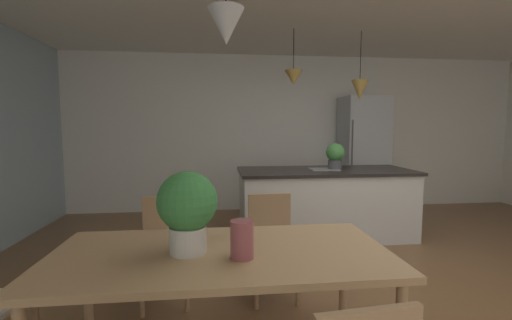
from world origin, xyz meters
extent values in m
cube|color=brown|center=(0.00, 0.00, -0.02)|extent=(10.00, 8.40, 0.04)
cube|color=white|center=(0.00, 3.26, 1.35)|extent=(10.00, 0.12, 2.70)
cube|color=tan|center=(-1.48, -0.81, 0.71)|extent=(2.00, 0.97, 0.04)
cylinder|color=tan|center=(-2.40, -0.40, 0.35)|extent=(0.06, 0.06, 0.71)
cylinder|color=tan|center=(-0.56, -0.40, 0.35)|extent=(0.06, 0.06, 0.71)
cube|color=#A87F56|center=(-1.93, 0.00, 0.43)|extent=(0.43, 0.43, 0.04)
cube|color=white|center=(-1.93, 0.00, 0.47)|extent=(0.39, 0.39, 0.03)
cube|color=#A87F56|center=(-1.94, 0.18, 0.66)|extent=(0.38, 0.06, 0.42)
cylinder|color=#A87F56|center=(-1.74, -0.16, 0.21)|extent=(0.04, 0.04, 0.41)
cylinder|color=#A87F56|center=(-2.08, -0.19, 0.21)|extent=(0.04, 0.04, 0.41)
cylinder|color=#A87F56|center=(-1.77, 0.18, 0.21)|extent=(0.04, 0.04, 0.41)
cylinder|color=#A87F56|center=(-2.11, 0.15, 0.21)|extent=(0.04, 0.04, 0.41)
cube|color=#A87F56|center=(-1.03, 0.00, 0.43)|extent=(0.41, 0.41, 0.04)
cube|color=white|center=(-1.03, 0.00, 0.47)|extent=(0.37, 0.37, 0.03)
cube|color=#A87F56|center=(-1.03, 0.18, 0.66)|extent=(0.38, 0.04, 0.42)
cylinder|color=#A87F56|center=(-0.85, -0.17, 0.21)|extent=(0.04, 0.04, 0.41)
cylinder|color=#A87F56|center=(-1.19, -0.18, 0.21)|extent=(0.04, 0.04, 0.41)
cylinder|color=#A87F56|center=(-0.86, 0.17, 0.21)|extent=(0.04, 0.04, 0.41)
cylinder|color=#A87F56|center=(-1.20, 0.16, 0.21)|extent=(0.04, 0.04, 0.41)
cube|color=silver|center=(-0.07, 1.58, 0.44)|extent=(2.22, 0.91, 0.88)
cube|color=black|center=(-0.07, 1.58, 0.88)|extent=(2.28, 0.97, 0.04)
cube|color=gray|center=(-0.09, 1.58, 0.91)|extent=(0.36, 0.30, 0.01)
cube|color=#B2B5B7|center=(1.02, 2.86, 0.99)|extent=(0.74, 0.64, 1.97)
cylinder|color=#4C4C4C|center=(0.68, 2.52, 0.99)|extent=(0.02, 0.02, 1.18)
cone|color=#B7B7B7|center=(-1.44, -0.93, 1.99)|extent=(0.19, 0.19, 0.19)
cylinder|color=black|center=(-0.51, 1.58, 2.44)|extent=(0.01, 0.01, 0.52)
cone|color=olive|center=(-0.51, 1.58, 2.09)|extent=(0.23, 0.23, 0.18)
cylinder|color=black|center=(0.38, 1.58, 2.39)|extent=(0.01, 0.01, 0.63)
cone|color=olive|center=(0.38, 1.58, 1.94)|extent=(0.22, 0.22, 0.25)
cylinder|color=#4C4C51|center=(0.06, 1.58, 0.96)|extent=(0.18, 0.18, 0.12)
sphere|color=#478C42|center=(0.06, 1.58, 1.13)|extent=(0.24, 0.24, 0.24)
cylinder|color=beige|center=(-1.67, -0.81, 0.80)|extent=(0.22, 0.22, 0.16)
sphere|color=#387F3D|center=(-1.67, -0.81, 1.03)|extent=(0.35, 0.35, 0.35)
cylinder|color=#994C51|center=(-1.36, -0.93, 0.83)|extent=(0.13, 0.13, 0.21)
camera|label=1|loc=(-1.50, -2.81, 1.46)|focal=24.14mm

